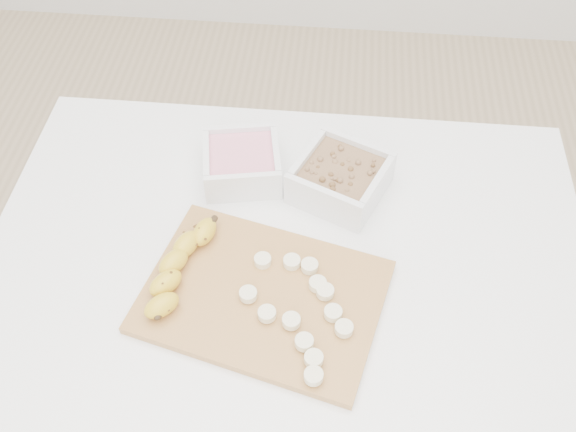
# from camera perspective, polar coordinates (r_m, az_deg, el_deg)

# --- Properties ---
(ground) EXTENTS (3.50, 3.50, 0.00)m
(ground) POSITION_cam_1_polar(r_m,az_deg,el_deg) (1.72, -0.10, -18.20)
(ground) COLOR #C6AD89
(ground) RESTS_ON ground
(table) EXTENTS (1.00, 0.70, 0.75)m
(table) POSITION_cam_1_polar(r_m,az_deg,el_deg) (1.14, -0.14, -6.16)
(table) COLOR white
(table) RESTS_ON ground
(bowl_yogurt) EXTENTS (0.16, 0.16, 0.06)m
(bowl_yogurt) POSITION_cam_1_polar(r_m,az_deg,el_deg) (1.15, -4.12, 4.80)
(bowl_yogurt) COLOR white
(bowl_yogurt) RESTS_ON table
(bowl_granola) EXTENTS (0.19, 0.19, 0.07)m
(bowl_granola) POSITION_cam_1_polar(r_m,az_deg,el_deg) (1.12, 4.69, 3.42)
(bowl_granola) COLOR white
(bowl_granola) RESTS_ON table
(cutting_board) EXTENTS (0.41, 0.34, 0.01)m
(cutting_board) POSITION_cam_1_polar(r_m,az_deg,el_deg) (1.00, -2.24, -7.15)
(cutting_board) COLOR #BF8648
(cutting_board) RESTS_ON table
(banana) EXTENTS (0.13, 0.20, 0.03)m
(banana) POSITION_cam_1_polar(r_m,az_deg,el_deg) (1.02, -9.69, -4.58)
(banana) COLOR gold
(banana) RESTS_ON cutting_board
(banana_slices) EXTENTS (0.18, 0.22, 0.02)m
(banana_slices) POSITION_cam_1_polar(r_m,az_deg,el_deg) (0.97, 1.19, -8.09)
(banana_slices) COLOR #F3E9BD
(banana_slices) RESTS_ON cutting_board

